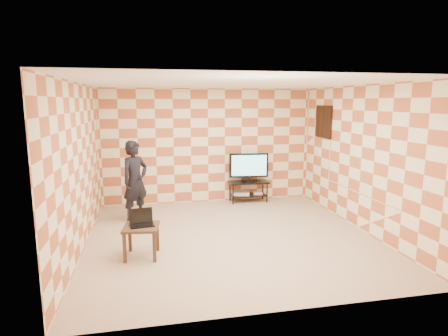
# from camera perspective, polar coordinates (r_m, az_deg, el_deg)

# --- Properties ---
(floor) EXTENTS (5.00, 5.00, 0.00)m
(floor) POSITION_cam_1_polar(r_m,az_deg,el_deg) (6.84, 1.02, -10.40)
(floor) COLOR tan
(floor) RESTS_ON ground
(wall_back) EXTENTS (5.00, 0.02, 2.70)m
(wall_back) POSITION_cam_1_polar(r_m,az_deg,el_deg) (8.93, -2.43, 3.36)
(wall_back) COLOR beige
(wall_back) RESTS_ON ground
(wall_front) EXTENTS (5.00, 0.02, 2.70)m
(wall_front) POSITION_cam_1_polar(r_m,az_deg,el_deg) (4.14, 8.61, -4.63)
(wall_front) COLOR beige
(wall_front) RESTS_ON ground
(wall_left) EXTENTS (0.02, 5.00, 2.70)m
(wall_left) POSITION_cam_1_polar(r_m,az_deg,el_deg) (6.44, -21.22, 0.06)
(wall_left) COLOR beige
(wall_left) RESTS_ON ground
(wall_right) EXTENTS (0.02, 5.00, 2.70)m
(wall_right) POSITION_cam_1_polar(r_m,az_deg,el_deg) (7.44, 20.20, 1.39)
(wall_right) COLOR beige
(wall_right) RESTS_ON ground
(ceiling) EXTENTS (5.00, 5.00, 0.02)m
(ceiling) POSITION_cam_1_polar(r_m,az_deg,el_deg) (6.42, 1.09, 12.81)
(ceiling) COLOR white
(ceiling) RESTS_ON wall_back
(wall_art) EXTENTS (0.04, 0.72, 0.72)m
(wall_art) POSITION_cam_1_polar(r_m,az_deg,el_deg) (8.72, 14.93, 6.83)
(wall_art) COLOR black
(wall_art) RESTS_ON wall_right
(tv_stand) EXTENTS (0.95, 0.43, 0.50)m
(tv_stand) POSITION_cam_1_polar(r_m,az_deg,el_deg) (9.06, 3.74, -2.88)
(tv_stand) COLOR black
(tv_stand) RESTS_ON floor
(tv) EXTENTS (0.94, 0.21, 0.68)m
(tv) POSITION_cam_1_polar(r_m,az_deg,el_deg) (8.96, 3.78, 0.31)
(tv) COLOR black
(tv) RESTS_ON tv_stand
(dvd_player) EXTENTS (0.46, 0.37, 0.07)m
(dvd_player) POSITION_cam_1_polar(r_m,az_deg,el_deg) (9.08, 2.52, -3.87)
(dvd_player) COLOR silver
(dvd_player) RESTS_ON tv_stand
(game_console) EXTENTS (0.23, 0.18, 0.05)m
(game_console) POSITION_cam_1_polar(r_m,az_deg,el_deg) (9.19, 5.17, -3.80)
(game_console) COLOR silver
(game_console) RESTS_ON tv_stand
(side_table) EXTENTS (0.59, 0.59, 0.50)m
(side_table) POSITION_cam_1_polar(r_m,az_deg,el_deg) (6.02, -12.49, -9.39)
(side_table) COLOR #342115
(side_table) RESTS_ON floor
(laptop) EXTENTS (0.40, 0.33, 0.24)m
(laptop) POSITION_cam_1_polar(r_m,az_deg,el_deg) (6.03, -12.44, -7.96)
(laptop) COLOR black
(laptop) RESTS_ON side_table
(person) EXTENTS (0.71, 0.68, 1.64)m
(person) POSITION_cam_1_polar(r_m,az_deg,el_deg) (7.73, -13.39, -1.97)
(person) COLOR black
(person) RESTS_ON floor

